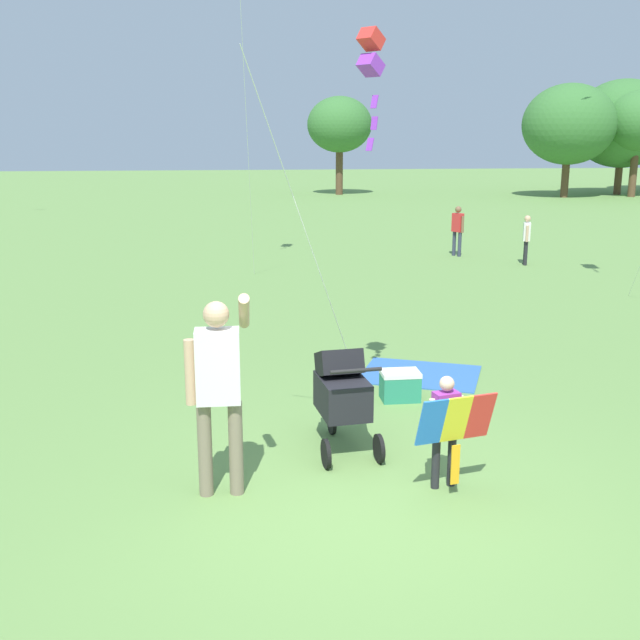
# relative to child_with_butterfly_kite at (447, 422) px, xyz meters

# --- Properties ---
(ground_plane) EXTENTS (120.00, 120.00, 0.00)m
(ground_plane) POSITION_rel_child_with_butterfly_kite_xyz_m (-0.76, -0.31, -0.62)
(ground_plane) COLOR #668E47
(treeline_distant) EXTENTS (21.35, 6.90, 6.13)m
(treeline_distant) POSITION_rel_child_with_butterfly_kite_xyz_m (16.69, 31.22, 3.02)
(treeline_distant) COLOR brown
(treeline_distant) RESTS_ON ground
(child_with_butterfly_kite) EXTENTS (0.71, 0.42, 1.03)m
(child_with_butterfly_kite) POSITION_rel_child_with_butterfly_kite_xyz_m (0.00, 0.00, 0.00)
(child_with_butterfly_kite) COLOR #232328
(child_with_butterfly_kite) RESTS_ON ground
(person_adult_flyer) EXTENTS (0.56, 0.51, 1.79)m
(person_adult_flyer) POSITION_rel_child_with_butterfly_kite_xyz_m (-1.96, 0.13, 0.42)
(person_adult_flyer) COLOR #7F705B
(person_adult_flyer) RESTS_ON ground
(stroller) EXTENTS (0.60, 1.11, 1.03)m
(stroller) POSITION_rel_child_with_butterfly_kite_xyz_m (-0.78, 0.98, -0.01)
(stroller) COLOR black
(stroller) RESTS_ON ground
(kite_adult_black) EXTENTS (1.56, 2.10, 4.13)m
(kite_adult_black) POSITION_rel_child_with_butterfly_kite_xyz_m (-0.33, 2.19, 3.19)
(kite_adult_black) COLOR red
(kite_adult_black) RESTS_ON ground
(person_sitting_far) EXTENTS (0.28, 0.36, 1.26)m
(person_sitting_far) POSITION_rel_child_with_butterfly_kite_xyz_m (3.92, 12.76, 0.12)
(person_sitting_far) COLOR #33384C
(person_sitting_far) RESTS_ON ground
(person_kid_running) EXTENTS (0.22, 0.36, 1.17)m
(person_kid_running) POSITION_rel_child_with_butterfly_kite_xyz_m (5.15, 11.28, 0.07)
(person_kid_running) COLOR #232328
(person_kid_running) RESTS_ON ground
(picnic_blanket) EXTENTS (1.80, 1.62, 0.02)m
(picnic_blanket) POSITION_rel_child_with_butterfly_kite_xyz_m (0.58, 3.22, -0.61)
(picnic_blanket) COLOR #3366B2
(picnic_blanket) RESTS_ON ground
(cooler_box) EXTENTS (0.45, 0.33, 0.35)m
(cooler_box) POSITION_rel_child_with_butterfly_kite_xyz_m (0.11, 2.32, -0.44)
(cooler_box) COLOR #288466
(cooler_box) RESTS_ON ground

